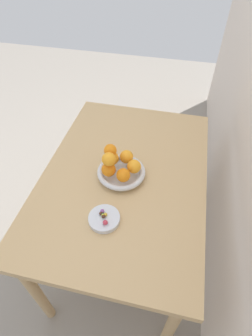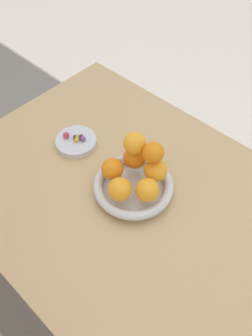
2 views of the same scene
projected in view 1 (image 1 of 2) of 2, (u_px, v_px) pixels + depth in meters
The scene contains 18 objects.
ground_plane at pixel (125, 247), 1.77m from camera, with size 6.00×6.00×0.00m, color gray.
dining_table at pixel (125, 185), 1.30m from camera, with size 1.10×0.76×0.74m.
fruit_bowl at pixel (121, 173), 1.21m from camera, with size 0.22×0.22×0.04m.
candy_dish at pixel (104, 219), 1.05m from camera, with size 0.13×0.13×0.02m, color silver.
orange_0 at pixel (134, 166), 1.17m from camera, with size 0.06×0.06×0.06m, color orange.
orange_1 at pixel (127, 157), 1.21m from camera, with size 0.06×0.06×0.06m, color orange.
orange_2 at pixel (112, 158), 1.21m from camera, with size 0.06×0.06×0.06m, color orange.
orange_3 at pixel (109, 170), 1.16m from camera, with size 0.06×0.06×0.06m, color orange.
orange_4 at pixel (123, 175), 1.13m from camera, with size 0.06×0.06×0.06m, color orange.
orange_5 at pixel (109, 159), 1.11m from camera, with size 0.06×0.06×0.06m, color orange.
orange_6 at pixel (111, 150), 1.16m from camera, with size 0.06×0.06×0.06m, color orange.
candy_ball_0 at pixel (103, 216), 1.04m from camera, with size 0.02×0.02×0.02m, color gold.
candy_ball_1 at pixel (103, 215), 1.04m from camera, with size 0.01×0.01×0.01m, color #4C9947.
candy_ball_2 at pixel (106, 214), 1.04m from camera, with size 0.01×0.01×0.01m, color gold.
candy_ball_3 at pixel (101, 214), 1.05m from camera, with size 0.02×0.02×0.02m, color #472819.
candy_ball_4 at pixel (102, 211), 1.05m from camera, with size 0.02×0.02×0.02m, color #8C4C99.
candy_ball_5 at pixel (105, 222), 1.02m from camera, with size 0.02×0.02×0.02m, color #C6384C.
candy_ball_6 at pixel (104, 216), 1.04m from camera, with size 0.02×0.02×0.02m, color #472819.
Camera 1 is at (0.81, 0.19, 1.65)m, focal length 28.00 mm.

